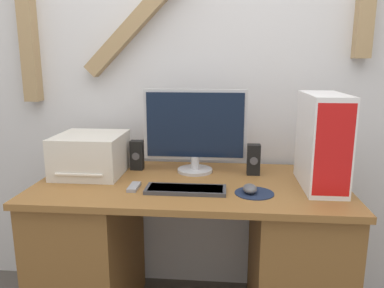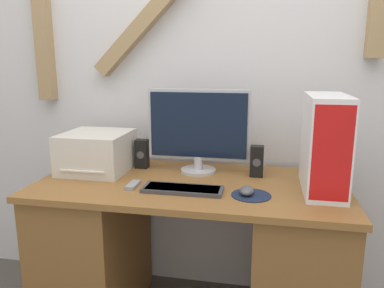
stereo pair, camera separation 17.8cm
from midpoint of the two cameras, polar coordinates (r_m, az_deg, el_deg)
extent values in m
cube|color=silver|center=(2.16, -1.62, 12.09)|extent=(6.40, 0.05, 2.70)
cube|color=#9E7F56|center=(2.16, -9.44, 19.50)|extent=(0.71, 0.08, 0.71)
cube|color=brown|center=(1.84, -3.06, -6.26)|extent=(1.49, 0.72, 0.03)
cube|color=brown|center=(2.14, -17.58, -15.63)|extent=(0.42, 0.67, 0.76)
cube|color=brown|center=(2.00, 12.85, -17.30)|extent=(0.42, 0.67, 0.76)
cylinder|color=#B7B7BC|center=(2.00, -2.11, -4.05)|extent=(0.19, 0.19, 0.02)
cylinder|color=#B7B7BC|center=(1.99, -2.12, -2.88)|extent=(0.04, 0.04, 0.07)
cube|color=#B7B7BC|center=(1.95, -2.13, 2.95)|extent=(0.54, 0.03, 0.37)
cube|color=black|center=(1.93, -2.20, 2.86)|extent=(0.50, 0.01, 0.34)
cube|color=#3D3D42|center=(1.70, -3.99, -7.00)|extent=(0.36, 0.13, 0.02)
cube|color=#5B5B60|center=(1.70, -3.99, -6.82)|extent=(0.34, 0.11, 0.01)
cylinder|color=#19233D|center=(1.69, 6.49, -7.50)|extent=(0.17, 0.17, 0.00)
ellipsoid|color=#4C4C51|center=(1.68, 5.81, -6.82)|extent=(0.06, 0.09, 0.04)
cube|color=white|center=(1.79, 16.58, 0.41)|extent=(0.17, 0.39, 0.44)
cube|color=red|center=(1.61, 17.86, -1.00)|extent=(0.15, 0.01, 0.39)
cube|color=beige|center=(2.03, -17.61, -1.53)|extent=(0.33, 0.34, 0.21)
cube|color=white|center=(1.96, -18.64, -3.87)|extent=(0.23, 0.15, 0.01)
cube|color=black|center=(2.06, -10.86, -1.70)|extent=(0.07, 0.06, 0.16)
cylinder|color=#47474C|center=(2.03, -11.09, -1.90)|extent=(0.04, 0.00, 0.04)
cube|color=black|center=(1.94, 6.78, -2.40)|extent=(0.07, 0.06, 0.16)
cylinder|color=#47474C|center=(1.92, 6.81, -2.63)|extent=(0.04, 0.00, 0.04)
cube|color=gray|center=(1.77, -11.72, -6.46)|extent=(0.04, 0.12, 0.02)
camera|label=1|loc=(0.09, -92.86, -0.64)|focal=35.00mm
camera|label=2|loc=(0.09, 87.14, 0.64)|focal=35.00mm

